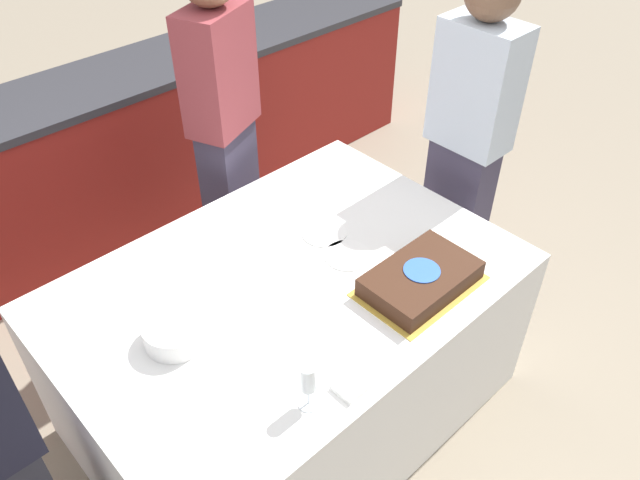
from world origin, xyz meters
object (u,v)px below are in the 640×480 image
wine_glass (308,380)px  cake (421,279)px  plate_stack (175,332)px  person_seated_right (466,147)px  person_cutting_cake (225,132)px

wine_glass → cake: bearing=8.7°
plate_stack → wine_glass: size_ratio=1.23×
plate_stack → wine_glass: (0.15, -0.49, 0.07)m
person_seated_right → person_cutting_cake: bearing=-138.1°
wine_glass → person_seated_right: bearing=18.4°
person_seated_right → plate_stack: bearing=-91.3°
person_cutting_cake → person_seated_right: size_ratio=1.02×
cake → person_cutting_cake: person_cutting_cake is taller
wine_glass → person_cutting_cake: bearing=63.2°
person_cutting_cake → person_seated_right: person_cutting_cake is taller
person_cutting_cake → person_seated_right: (0.73, -0.81, -0.02)m
wine_glass → person_cutting_cake: size_ratio=0.10×
plate_stack → person_seated_right: 1.52m
cake → person_seated_right: bearing=26.1°
wine_glass → person_seated_right: person_seated_right is taller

